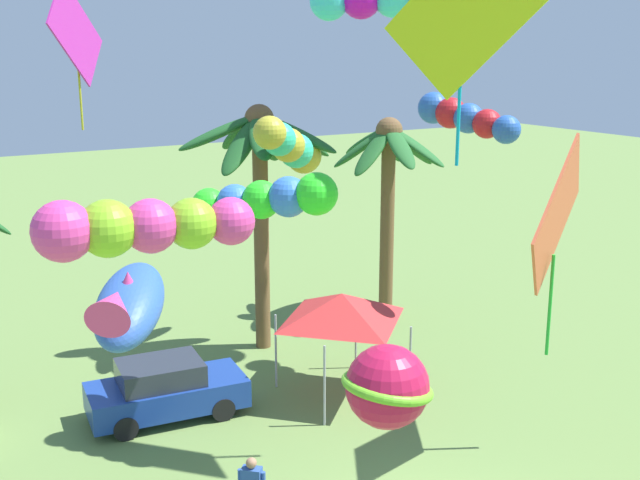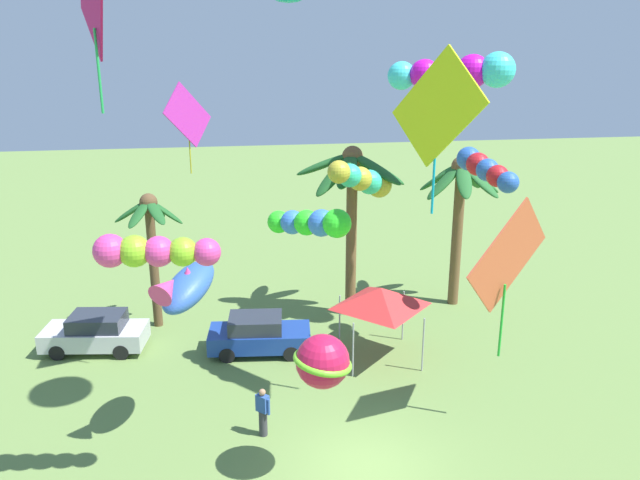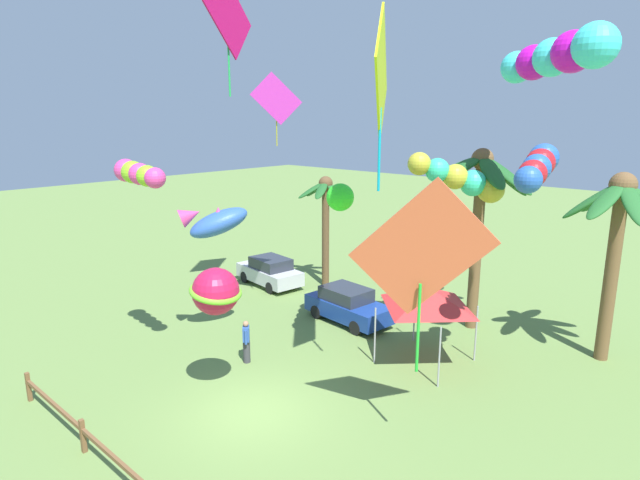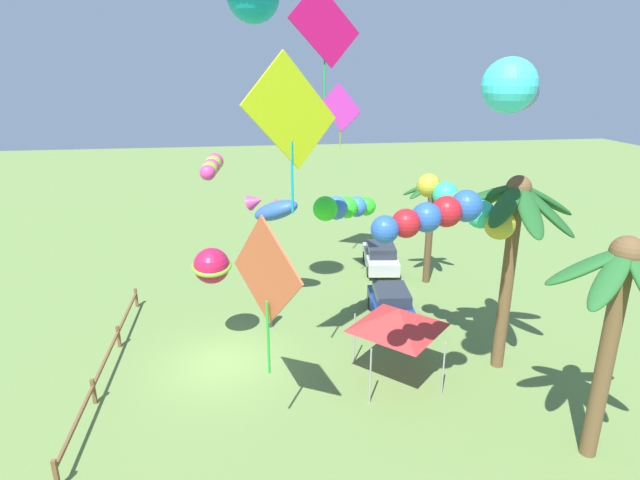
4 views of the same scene
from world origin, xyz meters
The scene contains 20 objects.
ground_plane centered at (0.00, 0.00, 0.00)m, with size 120.00×120.00×0.00m, color olive.
palm_tree_0 centered at (1.74, 10.53, 5.87)m, with size 4.71×4.69×7.50m.
palm_tree_1 centered at (6.68, 11.01, 5.19)m, with size 3.74×4.13×6.87m.
palm_tree_2 centered at (-6.63, 10.64, 4.24)m, with size 2.84×2.88×5.77m.
rail_fence centered at (0.05, -4.29, 0.60)m, with size 11.64×0.12×0.95m.
parked_car_0 centered at (-2.52, 7.51, 0.75)m, with size 4.05×2.09×1.51m.
parked_car_1 centered at (-8.79, 8.66, 0.75)m, with size 4.10×2.22×1.51m.
spectator_0 centered at (-2.73, 2.01, 0.81)m, with size 0.44×0.43×1.59m.
festival_tent centered at (2.01, 6.40, 2.47)m, with size 2.86×2.86×2.85m.
kite_diamond_0 centered at (-4.60, 5.44, 9.35)m, with size 1.40×1.55×2.86m.
kite_tube_1 centered at (-5.32, -0.26, 6.84)m, with size 2.97×0.94×0.82m.
kite_tube_2 centered at (5.03, 8.22, 10.50)m, with size 4.17×3.13×1.45m.
kite_tube_3 centered at (-0.84, 4.92, 5.90)m, with size 2.53×2.80×1.27m.
kite_tube_5 centered at (1.76, 8.74, 6.46)m, with size 2.95×2.77×1.90m.
kite_diamond_6 centered at (2.49, 2.62, 9.70)m, with size 1.84×2.99×4.82m.
kite_diamond_7 centered at (4.55, 1.64, 5.48)m, with size 3.21×1.81×5.04m.
kite_fish_8 centered at (-4.80, 2.39, 4.89)m, with size 2.21×2.79×1.57m.
kite_ball_9 centered at (-1.26, -0.28, 3.62)m, with size 1.69×1.69×1.42m.
kite_diamond_10 centered at (-7.06, 5.11, 12.78)m, with size 1.29×3.54×5.19m.
kite_tube_11 centered at (5.55, 6.01, 7.31)m, with size 1.29×3.17×1.21m.
Camera 4 is at (17.99, 1.20, 10.99)m, focal length 28.83 mm.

